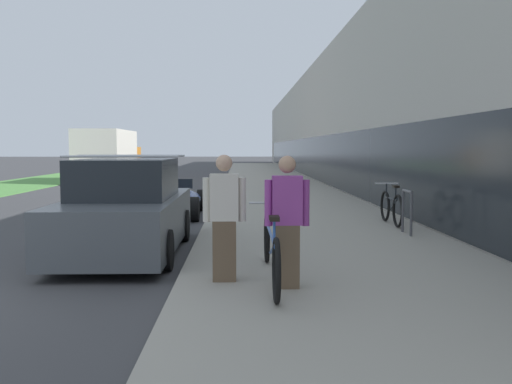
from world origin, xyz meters
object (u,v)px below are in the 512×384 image
parked_sedan_curbside (127,211)px  vintage_roadster_curbside (170,200)px  tandem_bicycle (271,250)px  person_bystander (224,218)px  bike_rack_hoop (407,207)px  person_rider (287,222)px  cruiser_bike_nearest (391,207)px  moving_truck (109,156)px

parked_sedan_curbside → vintage_roadster_curbside: (0.05, 5.42, -0.31)m
tandem_bicycle → person_bystander: person_bystander is taller
tandem_bicycle → vintage_roadster_curbside: (-2.23, 7.92, -0.11)m
bike_rack_hoop → parked_sedan_curbside: (-5.08, -1.23, 0.08)m
tandem_bicycle → person_rider: 0.58m
person_rider → parked_sedan_curbside: size_ratio=0.36×
person_rider → cruiser_bike_nearest: person_rider is taller
person_bystander → parked_sedan_curbside: bearing=124.1°
tandem_bicycle → moving_truck: bearing=107.5°
tandem_bicycle → moving_truck: 24.18m
tandem_bicycle → bike_rack_hoop: (2.80, 3.73, 0.13)m
tandem_bicycle → vintage_roadster_curbside: tandem_bicycle is taller
parked_sedan_curbside → tandem_bicycle: bearing=-47.6°
vintage_roadster_curbside → person_rider: bearing=-73.9°
vintage_roadster_curbside → moving_truck: (-5.04, 15.13, 0.96)m
person_rider → moving_truck: size_ratio=0.22×
cruiser_bike_nearest → vintage_roadster_curbside: (-5.10, 2.80, -0.10)m
person_bystander → person_rider: bearing=-26.3°
person_bystander → cruiser_bike_nearest: (3.45, 5.13, -0.42)m
person_rider → bike_rack_hoop: size_ratio=1.84×
bike_rack_hoop → cruiser_bike_nearest: (0.07, 1.39, -0.14)m
person_rider → cruiser_bike_nearest: (2.70, 5.50, -0.41)m
person_bystander → parked_sedan_curbside: 3.04m
bike_rack_hoop → moving_truck: 21.80m
person_rider → moving_truck: 24.59m
person_rider → cruiser_bike_nearest: size_ratio=0.90×
tandem_bicycle → person_bystander: bearing=-178.9°
moving_truck → parked_sedan_curbside: bearing=-76.4°
tandem_bicycle → cruiser_bike_nearest: 5.87m
cruiser_bike_nearest → parked_sedan_curbside: size_ratio=0.39×
parked_sedan_curbside → moving_truck: bearing=103.6°
vintage_roadster_curbside → person_bystander: bearing=-78.2°
person_bystander → vintage_roadster_curbside: 8.12m
person_rider → vintage_roadster_curbside: size_ratio=0.38×
cruiser_bike_nearest → moving_truck: bearing=119.5°
tandem_bicycle → vintage_roadster_curbside: bearing=105.7°
moving_truck → bike_rack_hoop: bearing=-62.5°
tandem_bicycle → person_rider: person_rider is taller
person_rider → tandem_bicycle: bearing=113.8°
cruiser_bike_nearest → moving_truck: moving_truck is taller
tandem_bicycle → person_rider: size_ratio=1.86×
parked_sedan_curbside → moving_truck: (-4.99, 20.55, 0.64)m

